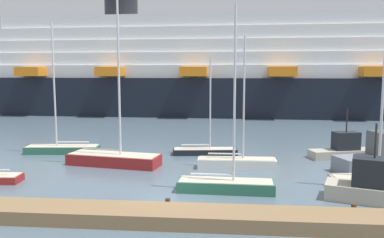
# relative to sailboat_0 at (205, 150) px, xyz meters

# --- Properties ---
(ground_plane) EXTENTS (600.00, 600.00, 0.00)m
(ground_plane) POSITION_rel_sailboat_0_xyz_m (-1.00, -11.97, -0.39)
(ground_plane) COLOR slate
(dock_pier) EXTENTS (21.85, 2.27, 0.79)m
(dock_pier) POSITION_rel_sailboat_0_xyz_m (-1.00, -15.05, -0.06)
(dock_pier) COLOR olive
(dock_pier) RESTS_ON ground_plane
(sailboat_0) EXTENTS (5.46, 1.96, 8.07)m
(sailboat_0) POSITION_rel_sailboat_0_xyz_m (0.00, 0.00, 0.00)
(sailboat_0) COLOR black
(sailboat_0) RESTS_ON ground_plane
(sailboat_1) EXTENTS (5.59, 1.51, 9.34)m
(sailboat_1) POSITION_rel_sailboat_0_xyz_m (2.54, -4.45, 0.10)
(sailboat_1) COLOR white
(sailboat_1) RESTS_ON ground_plane
(sailboat_4) EXTENTS (7.11, 3.19, 13.41)m
(sailboat_4) POSITION_rel_sailboat_0_xyz_m (-6.48, -4.42, 0.22)
(sailboat_4) COLOR maroon
(sailboat_4) RESTS_ON ground_plane
(sailboat_5) EXTENTS (5.59, 1.68, 10.57)m
(sailboat_5) POSITION_rel_sailboat_0_xyz_m (1.79, -10.07, 0.11)
(sailboat_5) COLOR #2D6B51
(sailboat_5) RESTS_ON ground_plane
(sailboat_6) EXTENTS (6.24, 2.17, 10.87)m
(sailboat_6) POSITION_rel_sailboat_0_xyz_m (-12.10, -0.57, 0.12)
(sailboat_6) COLOR #2D6B51
(sailboat_6) RESTS_ON ground_plane
(fishing_boat_0) EXTENTS (5.58, 3.44, 4.22)m
(fishing_boat_0) POSITION_rel_sailboat_0_xyz_m (9.73, -11.21, 0.46)
(fishing_boat_0) COLOR #BCB29E
(fishing_boat_0) RESTS_ON ground_plane
(fishing_boat_1) EXTENTS (5.55, 2.84, 3.95)m
(fishing_boat_1) POSITION_rel_sailboat_0_xyz_m (11.17, -0.21, 0.34)
(fishing_boat_1) COLOR #BCB29E
(fishing_boat_1) RESTS_ON ground_plane
(fishing_boat_2) EXTENTS (6.89, 4.15, 5.09)m
(fishing_boat_2) POSITION_rel_sailboat_0_xyz_m (12.62, -4.26, 0.54)
(fishing_boat_2) COLOR gray
(fishing_boat_2) RESTS_ON ground_plane
(cruise_ship) EXTENTS (108.02, 19.63, 20.98)m
(cruise_ship) POSITION_rel_sailboat_0_xyz_m (3.28, 32.45, 6.37)
(cruise_ship) COLOR black
(cruise_ship) RESTS_ON ground_plane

